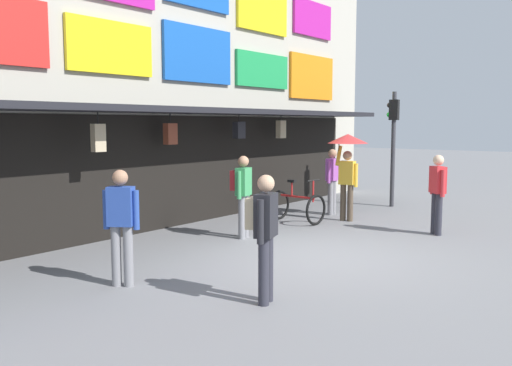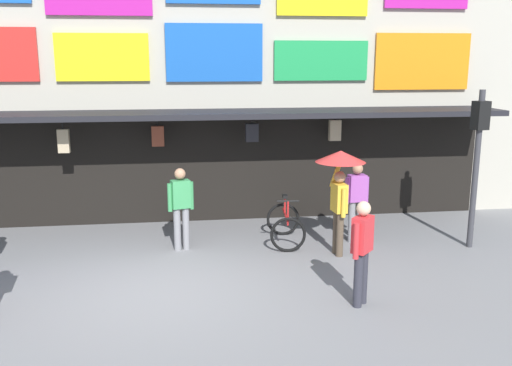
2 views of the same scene
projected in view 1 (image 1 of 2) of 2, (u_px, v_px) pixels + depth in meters
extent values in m
plane|color=slate|center=(314.00, 256.00, 9.65)|extent=(80.00, 80.00, 0.00)
cube|color=#B2AD9E|center=(138.00, 47.00, 12.03)|extent=(18.00, 1.20, 8.00)
cube|color=black|center=(181.00, 110.00, 11.38)|extent=(15.30, 1.40, 0.12)
cube|color=yellow|center=(263.00, 9.00, 14.38)|extent=(2.10, 0.08, 1.20)
cube|color=#B71E93|center=(313.00, 19.00, 16.29)|extent=(2.01, 0.08, 1.02)
cube|color=yellow|center=(111.00, 47.00, 10.69)|extent=(2.02, 0.08, 1.03)
cube|color=blue|center=(198.00, 55.00, 12.60)|extent=(2.17, 0.08, 1.28)
cube|color=green|center=(263.00, 70.00, 14.55)|extent=(2.20, 0.08, 0.90)
cube|color=orange|center=(312.00, 77.00, 16.48)|extent=(2.31, 0.08, 1.31)
cylinder|color=black|center=(98.00, 118.00, 9.80)|extent=(0.02, 0.02, 0.22)
cube|color=tan|center=(98.00, 138.00, 9.84)|extent=(0.24, 0.14, 0.50)
cylinder|color=black|center=(170.00, 118.00, 11.49)|extent=(0.02, 0.02, 0.21)
cube|color=brown|center=(170.00, 134.00, 11.53)|extent=(0.27, 0.16, 0.45)
cylinder|color=black|center=(239.00, 118.00, 13.02)|extent=(0.02, 0.02, 0.17)
cube|color=#232328|center=(239.00, 130.00, 13.05)|extent=(0.28, 0.17, 0.40)
cylinder|color=black|center=(281.00, 118.00, 14.63)|extent=(0.02, 0.02, 0.13)
cube|color=tan|center=(281.00, 129.00, 14.67)|extent=(0.26, 0.16, 0.47)
cube|color=black|center=(160.00, 173.00, 11.95)|extent=(15.30, 0.04, 2.50)
cylinder|color=#38383D|center=(393.00, 150.00, 15.19)|extent=(0.12, 0.12, 3.20)
cube|color=black|center=(394.00, 110.00, 15.07)|extent=(0.32, 0.29, 0.56)
sphere|color=black|center=(390.00, 105.00, 15.11)|extent=(0.15, 0.15, 0.15)
sphere|color=#19DB3D|center=(389.00, 115.00, 15.14)|extent=(0.15, 0.15, 0.15)
torus|color=black|center=(316.00, 210.00, 12.48)|extent=(0.72, 0.12, 0.72)
torus|color=black|center=(279.00, 205.00, 13.23)|extent=(0.72, 0.12, 0.72)
cylinder|color=#B21E1E|center=(297.00, 197.00, 12.83)|extent=(0.14, 0.99, 0.05)
cylinder|color=#B21E1E|center=(292.00, 189.00, 12.92)|extent=(0.04, 0.04, 0.35)
cube|color=black|center=(292.00, 181.00, 12.90)|extent=(0.12, 0.21, 0.06)
cylinder|color=#B21E1E|center=(313.00, 191.00, 12.49)|extent=(0.04, 0.04, 0.50)
cylinder|color=black|center=(313.00, 180.00, 12.46)|extent=(0.44, 0.07, 0.04)
cylinder|color=gray|center=(333.00, 197.00, 14.04)|extent=(0.14, 0.14, 0.88)
cylinder|color=gray|center=(330.00, 198.00, 13.88)|extent=(0.14, 0.14, 0.88)
cube|color=#9E4CA8|center=(332.00, 169.00, 13.88)|extent=(0.38, 0.26, 0.56)
sphere|color=#A87A5B|center=(333.00, 153.00, 13.84)|extent=(0.22, 0.22, 0.22)
cylinder|color=#9E4CA8|center=(336.00, 171.00, 14.07)|extent=(0.09, 0.09, 0.56)
cylinder|color=#9E4CA8|center=(329.00, 172.00, 13.70)|extent=(0.09, 0.09, 0.56)
cylinder|color=gray|center=(116.00, 256.00, 7.81)|extent=(0.14, 0.14, 0.88)
cylinder|color=gray|center=(128.00, 256.00, 7.79)|extent=(0.14, 0.14, 0.88)
cube|color=#28479E|center=(121.00, 206.00, 7.72)|extent=(0.38, 0.42, 0.56)
sphere|color=#A87A5B|center=(120.00, 178.00, 7.68)|extent=(0.22, 0.22, 0.22)
cylinder|color=#28479E|center=(106.00, 209.00, 7.75)|extent=(0.09, 0.09, 0.56)
cylinder|color=#28479E|center=(136.00, 210.00, 7.70)|extent=(0.09, 0.09, 0.56)
cylinder|color=#2D2D38|center=(268.00, 268.00, 7.14)|extent=(0.14, 0.14, 0.88)
cylinder|color=#2D2D38|center=(264.00, 272.00, 6.97)|extent=(0.14, 0.14, 0.88)
cube|color=#232328|center=(266.00, 215.00, 6.98)|extent=(0.41, 0.32, 0.56)
sphere|color=tan|center=(266.00, 183.00, 6.93)|extent=(0.22, 0.22, 0.22)
cylinder|color=#232328|center=(271.00, 216.00, 7.19)|extent=(0.09, 0.09, 0.56)
cylinder|color=#232328|center=(260.00, 222.00, 6.78)|extent=(0.09, 0.09, 0.56)
cube|color=tan|center=(254.00, 213.00, 7.03)|extent=(0.32, 0.24, 0.40)
cylinder|color=brown|center=(350.00, 203.00, 13.00)|extent=(0.14, 0.14, 0.88)
cylinder|color=brown|center=(343.00, 202.00, 13.09)|extent=(0.14, 0.14, 0.88)
cube|color=gold|center=(347.00, 173.00, 12.96)|extent=(0.26, 0.38, 0.56)
sphere|color=#A87A5B|center=(347.00, 156.00, 12.92)|extent=(0.22, 0.22, 0.22)
cylinder|color=gold|center=(356.00, 175.00, 12.86)|extent=(0.09, 0.09, 0.56)
cylinder|color=gold|center=(339.00, 156.00, 13.03)|extent=(0.23, 0.09, 0.48)
cylinder|color=#4C3823|center=(339.00, 151.00, 13.02)|extent=(0.02, 0.02, 0.55)
cone|color=red|center=(348.00, 139.00, 12.88)|extent=(0.96, 0.96, 0.22)
cylinder|color=#2D2D38|center=(434.00, 213.00, 11.52)|extent=(0.14, 0.14, 0.88)
cylinder|color=#2D2D38|center=(439.00, 215.00, 11.34)|extent=(0.14, 0.14, 0.88)
cube|color=red|center=(438.00, 180.00, 11.35)|extent=(0.41, 0.41, 0.56)
sphere|color=beige|center=(439.00, 160.00, 11.31)|extent=(0.22, 0.22, 0.22)
cylinder|color=red|center=(433.00, 181.00, 11.57)|extent=(0.09, 0.09, 0.56)
cylinder|color=red|center=(443.00, 183.00, 11.14)|extent=(0.09, 0.09, 0.56)
cylinder|color=gray|center=(245.00, 216.00, 11.17)|extent=(0.14, 0.14, 0.88)
cylinder|color=gray|center=(242.00, 217.00, 11.00)|extent=(0.14, 0.14, 0.88)
cube|color=#388E51|center=(243.00, 182.00, 11.01)|extent=(0.41, 0.31, 0.56)
sphere|color=#A87A5B|center=(243.00, 161.00, 10.96)|extent=(0.22, 0.22, 0.22)
cylinder|color=#388E51|center=(248.00, 183.00, 11.22)|extent=(0.09, 0.09, 0.56)
cylinder|color=#388E51|center=(239.00, 185.00, 10.81)|extent=(0.09, 0.09, 0.56)
cube|color=maroon|center=(236.00, 180.00, 11.07)|extent=(0.31, 0.23, 0.40)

